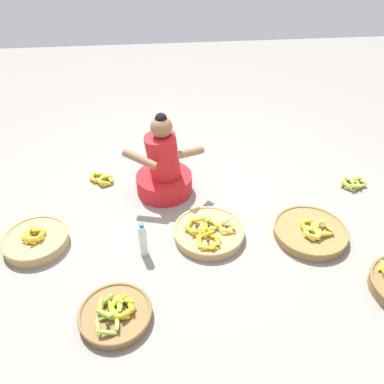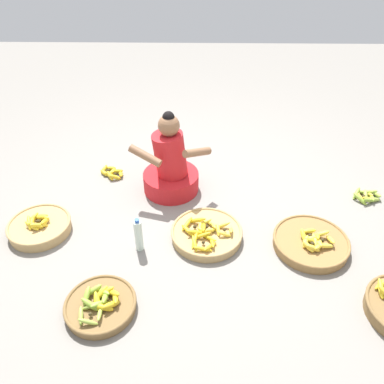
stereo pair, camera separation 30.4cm
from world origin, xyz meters
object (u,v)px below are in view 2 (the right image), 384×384
Objects in this scene: banana_basket_front_left at (206,233)px; banana_basket_near_vendor at (40,226)px; vendor_woman_front at (171,167)px; banana_basket_front_center at (311,242)px; loose_bananas_back_left at (112,173)px; loose_bananas_mid_right at (367,196)px; water_bottle at (139,235)px; banana_basket_back_right at (101,305)px.

banana_basket_front_left is 1.13× the size of banana_basket_near_vendor.
banana_basket_front_center is at bearing -32.76° from vendor_woman_front.
loose_bananas_back_left is 0.96× the size of loose_bananas_mid_right.
water_bottle is (-0.53, -0.13, 0.10)m from banana_basket_front_left.
water_bottle is at bearing -178.23° from banana_basket_front_center.
loose_bananas_mid_right is at bearing -3.37° from vendor_woman_front.
water_bottle is (0.86, -0.18, 0.09)m from banana_basket_near_vendor.
water_bottle is at bearing -104.46° from vendor_woman_front.
vendor_woman_front reaches higher than banana_basket_near_vendor.
banana_basket_front_center is (1.55, 0.61, 0.00)m from banana_basket_back_right.
banana_basket_near_vendor is at bearing 167.98° from water_bottle.
banana_basket_near_vendor reaches higher than loose_bananas_mid_right.
vendor_woman_front reaches higher than banana_basket_front_left.
banana_basket_near_vendor is 1.68× the size of water_bottle.
vendor_woman_front is 0.82m from water_bottle.
banana_basket_front_center is at bearing -28.77° from loose_bananas_back_left.
loose_bananas_mid_right is (2.21, 1.25, -0.02)m from banana_basket_back_right.
banana_basket_near_vendor reaches higher than banana_basket_front_center.
banana_basket_near_vendor is at bearing -118.18° from loose_bananas_back_left.
banana_basket_near_vendor is at bearing 131.49° from banana_basket_back_right.
vendor_woman_front reaches higher than banana_basket_back_right.
vendor_woman_front is 1.38× the size of banana_basket_front_left.
banana_basket_back_right is 1.60m from loose_bananas_back_left.
loose_bananas_back_left is 2.46m from loose_bananas_mid_right.
vendor_woman_front is 2.63× the size of water_bottle.
banana_basket_front_center is 2.31× the size of loose_bananas_back_left.
banana_basket_front_center is 1.16× the size of banana_basket_near_vendor.
loose_bananas_back_left is at bearing 159.63° from vendor_woman_front.
banana_basket_front_center is at bearing 21.54° from banana_basket_back_right.
loose_bananas_back_left is at bearing 151.23° from banana_basket_front_center.
banana_basket_back_right reaches higher than loose_bananas_back_left.
banana_basket_front_center reaches higher than loose_bananas_back_left.
banana_basket_front_center is 1.36m from water_bottle.
banana_basket_front_left is 1.59m from loose_bananas_mid_right.
banana_basket_front_left is at bearing 13.94° from water_bottle.
banana_basket_near_vendor is (-0.66, 0.75, 0.01)m from banana_basket_back_right.
banana_basket_near_vendor reaches higher than loose_bananas_back_left.
banana_basket_near_vendor is 1.91× the size of loose_bananas_mid_right.
banana_basket_back_right is 1.00m from banana_basket_front_left.
water_bottle is at bearing -161.45° from loose_bananas_mid_right.
banana_basket_back_right is at bearing -82.11° from loose_bananas_back_left.
banana_basket_near_vendor reaches higher than banana_basket_front_left.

